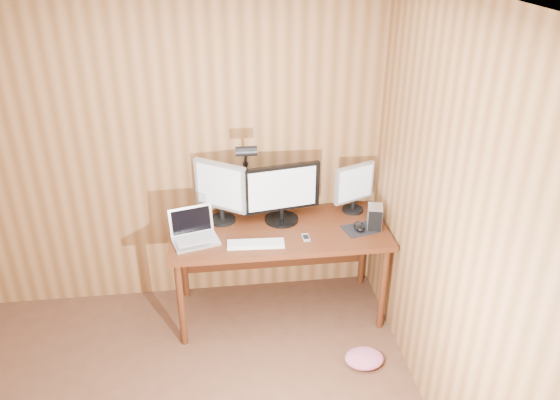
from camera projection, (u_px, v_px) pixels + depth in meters
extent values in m
plane|color=silver|center=(45.00, 26.00, 1.69)|extent=(4.00, 4.00, 0.00)
plane|color=#976336|center=(148.00, 154.00, 4.02)|extent=(4.00, 0.00, 4.00)
plane|color=#976336|center=(504.00, 304.00, 2.45)|extent=(0.00, 4.00, 4.00)
cube|color=#4D2210|center=(279.00, 232.00, 4.04)|extent=(1.60, 0.70, 0.04)
cube|color=#4D2210|center=(274.00, 241.00, 4.45)|extent=(1.48, 0.02, 0.51)
cylinder|color=#4D2210|center=(181.00, 304.00, 3.88)|extent=(0.05, 0.05, 0.71)
cylinder|color=#4D2210|center=(184.00, 259.00, 4.39)|extent=(0.05, 0.05, 0.71)
cylinder|color=#4D2210|center=(383.00, 289.00, 4.04)|extent=(0.05, 0.05, 0.71)
cylinder|color=#4D2210|center=(363.00, 247.00, 4.55)|extent=(0.05, 0.05, 0.71)
cylinder|color=black|center=(282.00, 219.00, 4.15)|extent=(0.25, 0.25, 0.02)
cylinder|color=black|center=(282.00, 214.00, 4.12)|extent=(0.04, 0.04, 0.07)
cube|color=black|center=(282.00, 188.00, 4.02)|extent=(0.58, 0.14, 0.36)
cube|color=silver|center=(282.00, 189.00, 4.01)|extent=(0.51, 0.09, 0.31)
cylinder|color=black|center=(222.00, 220.00, 4.14)|extent=(0.20, 0.20, 0.02)
cylinder|color=black|center=(222.00, 213.00, 4.12)|extent=(0.04, 0.04, 0.09)
cube|color=#B5B5BA|center=(220.00, 186.00, 4.01)|extent=(0.38, 0.27, 0.37)
cube|color=silver|center=(219.00, 187.00, 3.99)|extent=(0.31, 0.21, 0.32)
cylinder|color=black|center=(353.00, 210.00, 4.28)|extent=(0.16, 0.16, 0.02)
cylinder|color=black|center=(353.00, 204.00, 4.26)|extent=(0.03, 0.03, 0.07)
cube|color=#B5B5BA|center=(354.00, 183.00, 4.18)|extent=(0.33, 0.16, 0.30)
cube|color=silver|center=(356.00, 184.00, 4.16)|extent=(0.28, 0.12, 0.26)
cube|color=silver|center=(196.00, 241.00, 3.87)|extent=(0.36, 0.29, 0.02)
cube|color=silver|center=(191.00, 220.00, 3.91)|extent=(0.32, 0.13, 0.21)
cube|color=black|center=(191.00, 220.00, 3.91)|extent=(0.28, 0.10, 0.17)
cube|color=#B2B2B7|center=(196.00, 240.00, 3.86)|extent=(0.29, 0.20, 0.00)
cube|color=white|center=(256.00, 244.00, 3.83)|extent=(0.41, 0.14, 0.02)
cube|color=white|center=(256.00, 243.00, 3.83)|extent=(0.38, 0.12, 0.00)
cube|color=black|center=(359.00, 229.00, 4.02)|extent=(0.26, 0.23, 0.00)
ellipsoid|color=black|center=(359.00, 227.00, 4.01)|extent=(0.10, 0.13, 0.04)
cube|color=silver|center=(375.00, 217.00, 4.03)|extent=(0.14, 0.17, 0.17)
cube|color=black|center=(375.00, 222.00, 3.96)|extent=(0.10, 0.03, 0.16)
cube|color=silver|center=(306.00, 238.00, 3.91)|extent=(0.05, 0.10, 0.01)
cube|color=black|center=(306.00, 237.00, 3.91)|extent=(0.04, 0.06, 0.00)
cylinder|color=black|center=(375.00, 209.00, 4.20)|extent=(0.04, 0.04, 0.11)
cube|color=black|center=(247.00, 215.00, 4.24)|extent=(0.05, 0.06, 0.06)
cylinder|color=black|center=(246.00, 189.00, 4.14)|extent=(0.03, 0.03, 0.43)
sphere|color=black|center=(245.00, 164.00, 4.04)|extent=(0.04, 0.04, 0.04)
cylinder|color=black|center=(246.00, 157.00, 3.95)|extent=(0.02, 0.15, 0.18)
cylinder|color=black|center=(246.00, 151.00, 3.83)|extent=(0.15, 0.07, 0.07)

